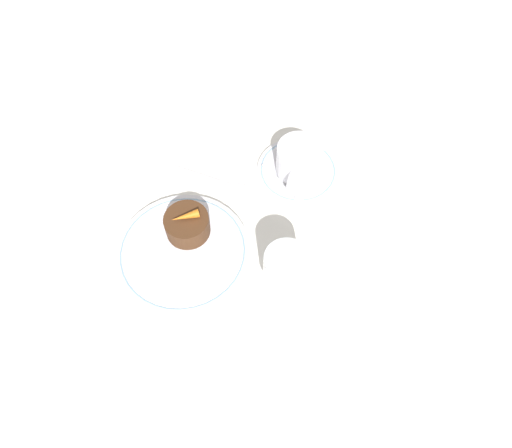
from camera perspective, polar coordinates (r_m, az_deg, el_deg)
name	(u,v)px	position (r m, az deg, el deg)	size (l,w,h in m)	color
ground_plane	(215,243)	(0.88, -4.66, -2.16)	(3.00, 3.00, 0.00)	white
dinner_plate	(183,252)	(0.87, -8.32, -3.22)	(0.23, 0.23, 0.01)	white
saucer	(298,171)	(0.95, 4.78, 6.08)	(0.15, 0.15, 0.01)	white
coffee_cup	(299,159)	(0.92, 4.91, 7.37)	(0.11, 0.08, 0.06)	white
spoon	(287,188)	(0.92, 3.57, 4.09)	(0.07, 0.10, 0.00)	silver
wine_glass	(286,269)	(0.77, 3.43, -5.13)	(0.07, 0.07, 0.11)	silver
fork	(226,183)	(0.94, -3.42, 4.64)	(0.02, 0.18, 0.01)	silver
dessert_cake	(186,226)	(0.86, -7.95, -0.27)	(0.08, 0.08, 0.04)	#4C2D19
carrot_garnish	(184,218)	(0.84, -8.18, 0.68)	(0.04, 0.05, 0.01)	orange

